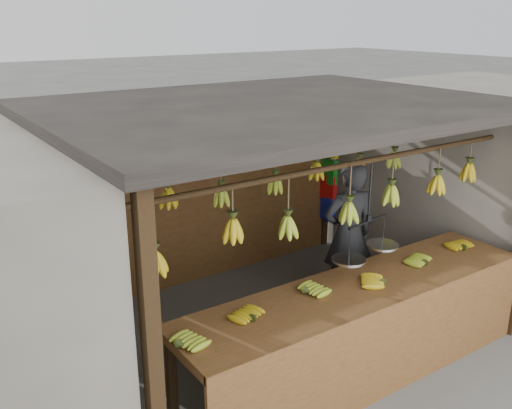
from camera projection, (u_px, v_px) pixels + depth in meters
ground at (272, 327)px, 6.10m from camera, size 80.00×80.00×0.00m
stall at (254, 141)px, 5.73m from camera, size 4.30×3.30×2.40m
neighbor_right at (489, 173)px, 7.66m from camera, size 3.00×3.00×2.30m
counter at (368, 311)px, 4.98m from camera, size 3.69×0.81×0.96m
hanging_bananas at (273, 182)px, 5.58m from camera, size 3.64×2.25×0.38m
balance_scale at (366, 248)px, 5.10m from camera, size 0.78×0.36×0.87m
vendor at (348, 235)px, 6.38m from camera, size 0.69×0.54×1.67m
bag_bundles at (329, 178)px, 7.87m from camera, size 0.08×0.26×1.25m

